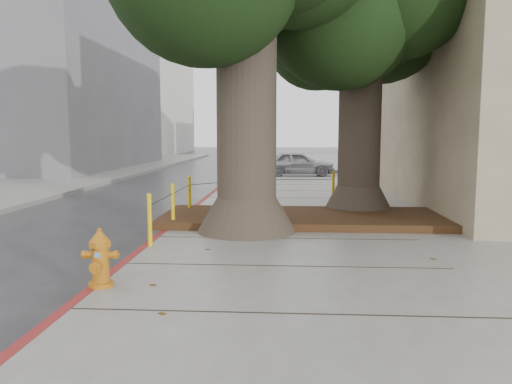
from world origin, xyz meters
TOP-DOWN VIEW (x-y plane):
  - ground at (0.00, 0.00)m, footprint 140.00×140.00m
  - sidewalk_far at (6.00, 30.00)m, footprint 16.00×20.00m
  - curb_red at (-2.00, 2.50)m, footprint 0.14×26.00m
  - planter_bed at (0.90, 3.90)m, footprint 6.40×2.60m
  - building_far_grey at (-15.00, 22.00)m, footprint 12.00×16.00m
  - building_far_white at (-17.00, 45.00)m, footprint 12.00×18.00m
  - tree_far at (2.64, 5.32)m, footprint 4.50×3.80m
  - bollard_ring at (-0.87, 4.38)m, footprint 3.79×5.39m
  - fire_hydrant at (-1.90, -1.16)m, footprint 0.41×0.36m
  - car_silver at (1.06, 18.08)m, footprint 3.72×1.56m
  - car_red at (10.69, 18.80)m, footprint 3.82×1.51m
  - car_dark at (-11.11, 17.66)m, footprint 2.03×4.79m

SIDE VIEW (x-z plane):
  - ground at x=0.00m, z-range 0.00..0.00m
  - sidewalk_far at x=6.00m, z-range 0.00..0.15m
  - curb_red at x=-2.00m, z-range -0.01..0.15m
  - planter_bed at x=0.90m, z-range 0.15..0.31m
  - fire_hydrant at x=-1.90m, z-range 0.14..0.91m
  - car_red at x=10.69m, z-range 0.00..1.24m
  - car_silver at x=1.06m, z-range 0.00..1.26m
  - bollard_ring at x=-0.87m, z-range 0.19..1.14m
  - car_dark at x=-11.11m, z-range 0.00..1.38m
  - tree_far at x=2.64m, z-range 1.43..8.60m
  - building_far_grey at x=-15.00m, z-range 0.00..12.00m
  - building_far_white at x=-17.00m, z-range 0.00..15.00m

